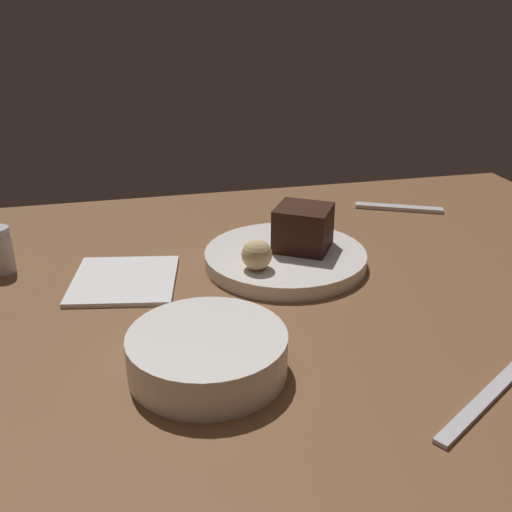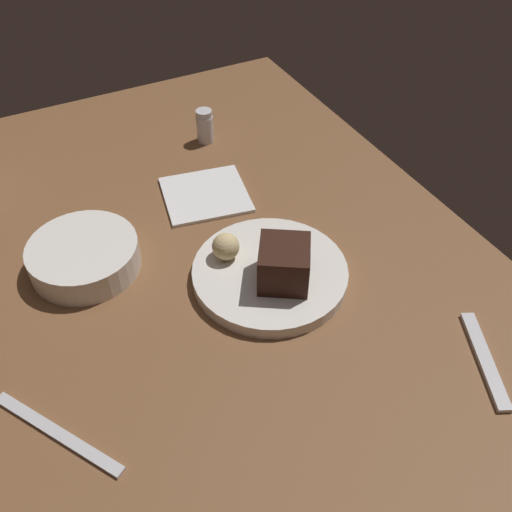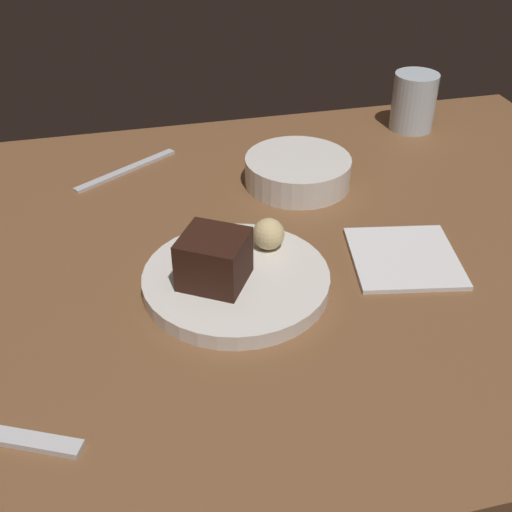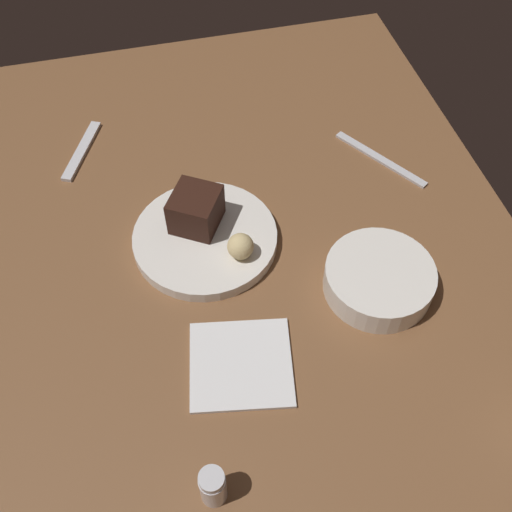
{
  "view_description": "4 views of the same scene",
  "coord_description": "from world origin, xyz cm",
  "px_view_note": "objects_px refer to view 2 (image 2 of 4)",
  "views": [
    {
      "loc": [
        16.43,
        66.86,
        38.89
      ],
      "look_at": [
        0.41,
        -1.8,
        7.41
      ],
      "focal_mm": 42.53,
      "sensor_mm": 36.0,
      "label": 1
    },
    {
      "loc": [
        -55.59,
        20.57,
        63.21
      ],
      "look_at": [
        -4.08,
        -5.94,
        7.34
      ],
      "focal_mm": 39.86,
      "sensor_mm": 36.0,
      "label": 2
    },
    {
      "loc": [
        -17.34,
        -68.35,
        51.12
      ],
      "look_at": [
        -2.54,
        -6.95,
        6.67
      ],
      "focal_mm": 45.12,
      "sensor_mm": 36.0,
      "label": 3
    },
    {
      "loc": [
        54.67,
        -14.31,
        78.56
      ],
      "look_at": [
        1.11,
        -0.98,
        5.36
      ],
      "focal_mm": 42.67,
      "sensor_mm": 36.0,
      "label": 4
    }
  ],
  "objects_px": {
    "bread_roll": "(226,247)",
    "dessert_spoon": "(485,359)",
    "dessert_plate": "(270,273)",
    "butter_knife": "(57,433)",
    "side_bowl": "(84,256)",
    "chocolate_cake_slice": "(284,264)",
    "salt_shaker": "(205,126)",
    "folded_napkin": "(205,195)"
  },
  "relations": [
    {
      "from": "bread_roll",
      "to": "dessert_spoon",
      "type": "bearing_deg",
      "value": -144.34
    },
    {
      "from": "dessert_plate",
      "to": "butter_knife",
      "type": "bearing_deg",
      "value": 107.82
    },
    {
      "from": "side_bowl",
      "to": "bread_roll",
      "type": "bearing_deg",
      "value": -117.02
    },
    {
      "from": "bread_roll",
      "to": "chocolate_cake_slice",
      "type": "bearing_deg",
      "value": -146.21
    },
    {
      "from": "salt_shaker",
      "to": "folded_napkin",
      "type": "height_order",
      "value": "salt_shaker"
    },
    {
      "from": "chocolate_cake_slice",
      "to": "salt_shaker",
      "type": "xyz_separation_m",
      "value": [
        0.41,
        -0.06,
        -0.02
      ]
    },
    {
      "from": "chocolate_cake_slice",
      "to": "butter_knife",
      "type": "distance_m",
      "value": 0.35
    },
    {
      "from": "dessert_plate",
      "to": "chocolate_cake_slice",
      "type": "relative_size",
      "value": 3.09
    },
    {
      "from": "dessert_spoon",
      "to": "folded_napkin",
      "type": "bearing_deg",
      "value": -134.3
    },
    {
      "from": "side_bowl",
      "to": "butter_knife",
      "type": "height_order",
      "value": "side_bowl"
    },
    {
      "from": "bread_roll",
      "to": "dessert_spoon",
      "type": "relative_size",
      "value": 0.27
    },
    {
      "from": "dessert_plate",
      "to": "dessert_spoon",
      "type": "height_order",
      "value": "dessert_plate"
    },
    {
      "from": "dessert_spoon",
      "to": "folded_napkin",
      "type": "distance_m",
      "value": 0.51
    },
    {
      "from": "dessert_plate",
      "to": "chocolate_cake_slice",
      "type": "height_order",
      "value": "chocolate_cake_slice"
    },
    {
      "from": "dessert_plate",
      "to": "side_bowl",
      "type": "bearing_deg",
      "value": 57.77
    },
    {
      "from": "folded_napkin",
      "to": "dessert_plate",
      "type": "bearing_deg",
      "value": -178.55
    },
    {
      "from": "dessert_plate",
      "to": "chocolate_cake_slice",
      "type": "xyz_separation_m",
      "value": [
        -0.03,
        -0.01,
        0.04
      ]
    },
    {
      "from": "dessert_spoon",
      "to": "butter_knife",
      "type": "bearing_deg",
      "value": -81.1
    },
    {
      "from": "folded_napkin",
      "to": "butter_knife",
      "type": "bearing_deg",
      "value": 135.06
    },
    {
      "from": "chocolate_cake_slice",
      "to": "folded_napkin",
      "type": "xyz_separation_m",
      "value": [
        0.25,
        0.01,
        -0.05
      ]
    },
    {
      "from": "bread_roll",
      "to": "salt_shaker",
      "type": "height_order",
      "value": "salt_shaker"
    },
    {
      "from": "chocolate_cake_slice",
      "to": "folded_napkin",
      "type": "relative_size",
      "value": 0.53
    },
    {
      "from": "chocolate_cake_slice",
      "to": "butter_knife",
      "type": "bearing_deg",
      "value": 103.28
    },
    {
      "from": "chocolate_cake_slice",
      "to": "dessert_spoon",
      "type": "bearing_deg",
      "value": -143.71
    },
    {
      "from": "chocolate_cake_slice",
      "to": "side_bowl",
      "type": "xyz_separation_m",
      "value": [
        0.17,
        0.24,
        -0.03
      ]
    },
    {
      "from": "folded_napkin",
      "to": "bread_roll",
      "type": "bearing_deg",
      "value": 166.87
    },
    {
      "from": "dessert_plate",
      "to": "bread_roll",
      "type": "bearing_deg",
      "value": 41.67
    },
    {
      "from": "side_bowl",
      "to": "dessert_plate",
      "type": "bearing_deg",
      "value": -122.23
    },
    {
      "from": "chocolate_cake_slice",
      "to": "dessert_spoon",
      "type": "relative_size",
      "value": 0.49
    },
    {
      "from": "salt_shaker",
      "to": "side_bowl",
      "type": "xyz_separation_m",
      "value": [
        -0.24,
        0.3,
        -0.01
      ]
    },
    {
      "from": "bread_roll",
      "to": "side_bowl",
      "type": "xyz_separation_m",
      "value": [
        0.1,
        0.19,
        -0.02
      ]
    },
    {
      "from": "side_bowl",
      "to": "dessert_spoon",
      "type": "distance_m",
      "value": 0.57
    },
    {
      "from": "dessert_plate",
      "to": "salt_shaker",
      "type": "xyz_separation_m",
      "value": [
        0.38,
        -0.06,
        0.02
      ]
    },
    {
      "from": "bread_roll",
      "to": "side_bowl",
      "type": "distance_m",
      "value": 0.21
    },
    {
      "from": "folded_napkin",
      "to": "salt_shaker",
      "type": "bearing_deg",
      "value": -23.71
    },
    {
      "from": "chocolate_cake_slice",
      "to": "folded_napkin",
      "type": "distance_m",
      "value": 0.25
    },
    {
      "from": "butter_knife",
      "to": "folded_napkin",
      "type": "xyz_separation_m",
      "value": [
        0.33,
        -0.33,
        0.0
      ]
    },
    {
      "from": "dessert_spoon",
      "to": "folded_napkin",
      "type": "xyz_separation_m",
      "value": [
        0.48,
        0.18,
        -0.0
      ]
    },
    {
      "from": "bread_roll",
      "to": "butter_knife",
      "type": "bearing_deg",
      "value": 118.76
    },
    {
      "from": "chocolate_cake_slice",
      "to": "dessert_spoon",
      "type": "xyz_separation_m",
      "value": [
        -0.23,
        -0.17,
        -0.05
      ]
    },
    {
      "from": "bread_roll",
      "to": "folded_napkin",
      "type": "relative_size",
      "value": 0.29
    },
    {
      "from": "butter_knife",
      "to": "folded_napkin",
      "type": "relative_size",
      "value": 1.36
    }
  ]
}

